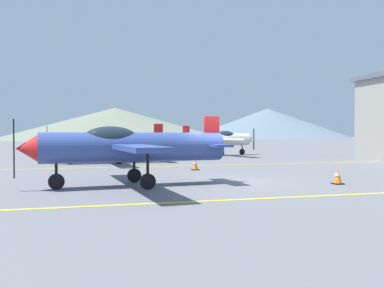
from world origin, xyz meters
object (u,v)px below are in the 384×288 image
airplane_mid (109,141)px  car_sedan (123,144)px  traffic_cone_front (195,164)px  traffic_cone_side (338,176)px  airplane_near (127,146)px  airplane_far (219,139)px

airplane_mid → car_sedan: 12.58m
car_sedan → traffic_cone_front: car_sedan is taller
traffic_cone_side → airplane_near: bearing=169.4°
airplane_far → car_sedan: (-7.55, 5.60, -0.55)m
airplane_mid → car_sedan: airplane_mid is taller
airplane_far → traffic_cone_side: size_ratio=14.00×
airplane_mid → traffic_cone_side: (7.36, -12.91, -1.11)m
car_sedan → traffic_cone_front: (1.85, -18.42, -0.56)m
traffic_cone_front → airplane_near: bearing=-125.9°
airplane_near → airplane_far: 20.72m
airplane_far → traffic_cone_front: size_ratio=14.00×
airplane_near → airplane_far: bearing=62.1°
car_sedan → airplane_far: bearing=-36.6°
airplane_near → airplane_mid: (0.07, 11.53, 0.00)m
airplane_mid → traffic_cone_front: size_ratio=14.07×
airplane_near → airplane_mid: size_ratio=1.00×
traffic_cone_front → airplane_mid: bearing=123.0°
airplane_far → traffic_cone_front: (-5.69, -12.81, -1.11)m
traffic_cone_side → airplane_far: bearing=83.5°
airplane_near → car_sedan: bearing=84.9°
car_sedan → traffic_cone_front: 18.52m
traffic_cone_front → traffic_cone_side: bearing=-63.4°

